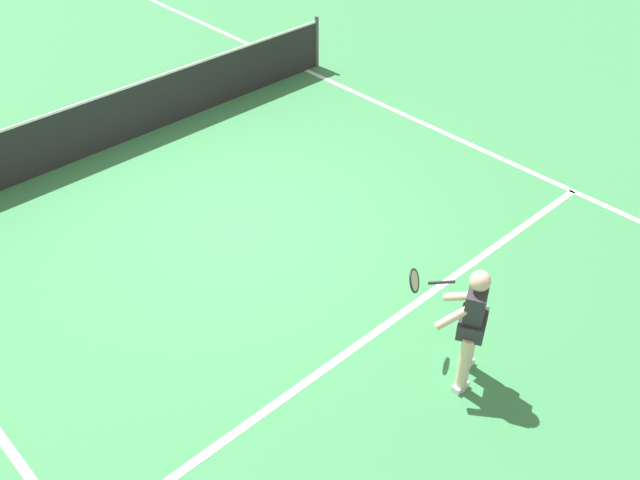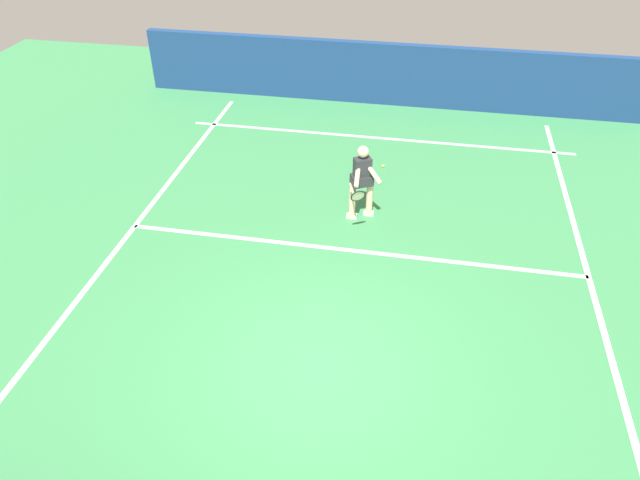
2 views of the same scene
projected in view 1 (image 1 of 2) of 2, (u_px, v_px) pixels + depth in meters
The scene contains 5 objects.
ground_plane at pixel (244, 222), 10.46m from camera, with size 26.28×26.28×0.00m, color #38844C.
service_line_marking at pixel (390, 322), 8.81m from camera, with size 8.43×0.10×0.01m, color white.
sideline_right_marking at pixel (429, 126), 12.76m from camera, with size 0.10×18.21×0.01m, color white.
court_net at pixel (121, 116), 12.04m from camera, with size 9.11×0.08×1.04m.
tennis_player at pixel (470, 322), 7.61m from camera, with size 0.68×1.13×1.55m.
Camera 1 is at (-5.00, -6.90, 6.18)m, focal length 40.25 mm.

